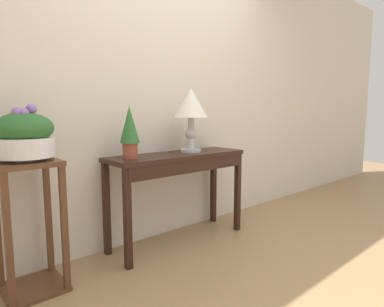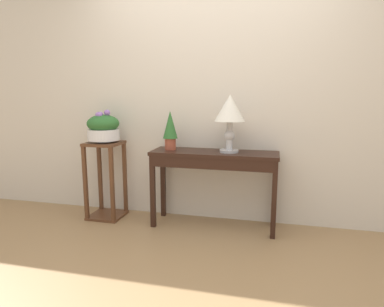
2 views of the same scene
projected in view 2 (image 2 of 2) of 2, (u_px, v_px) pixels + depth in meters
The scene contains 7 objects.
ground_plane at pixel (178, 291), 2.24m from camera, with size 12.00×12.00×0.01m, color #9E7A51.
back_wall_with_art at pixel (216, 83), 3.35m from camera, with size 9.00×0.10×2.80m.
console_table at pixel (214, 164), 3.19m from camera, with size 1.20×0.38×0.75m.
table_lamp at pixel (230, 112), 3.09m from camera, with size 0.28×0.28×0.53m.
potted_plant_on_console at pixel (170, 128), 3.27m from camera, with size 0.14×0.14×0.38m.
pedestal_stand_left at pixel (106, 180), 3.51m from camera, with size 0.34×0.34×0.80m.
planter_bowl_wide at pixel (103, 128), 3.41m from camera, with size 0.32×0.32×0.33m.
Camera 2 is at (0.58, -1.96, 1.29)m, focal length 31.47 mm.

